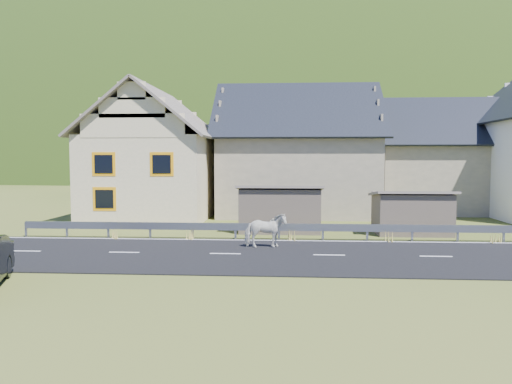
{
  "coord_description": "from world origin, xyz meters",
  "views": [
    {
      "loc": [
        -1.53,
        -18.97,
        3.78
      ],
      "look_at": [
        -3.03,
        3.39,
        2.21
      ],
      "focal_mm": 35.0,
      "sensor_mm": 36.0,
      "label": 1
    }
  ],
  "objects": [
    {
      "name": "horse",
      "position": [
        -2.52,
        1.44,
        0.76
      ],
      "size": [
        0.96,
        1.78,
        1.44
      ],
      "primitive_type": "imported",
      "rotation": [
        0.0,
        0.0,
        1.68
      ],
      "color": "silver",
      "rests_on": "road"
    },
    {
      "name": "mountain",
      "position": [
        5.0,
        180.0,
        -20.0
      ],
      "size": [
        440.0,
        280.0,
        260.0
      ],
      "primitive_type": "ellipsoid",
      "color": "#1A340E",
      "rests_on": "ground"
    },
    {
      "name": "ground",
      "position": [
        0.0,
        0.0,
        0.0
      ],
      "size": [
        160.0,
        160.0,
        0.0
      ],
      "primitive_type": "plane",
      "color": "#384916",
      "rests_on": "ground"
    },
    {
      "name": "shed_left",
      "position": [
        -2.0,
        6.5,
        1.1
      ],
      "size": [
        4.3,
        3.3,
        2.4
      ],
      "primitive_type": "cube",
      "color": "#6B5C4E",
      "rests_on": "ground"
    },
    {
      "name": "house_stone_a",
      "position": [
        -1.0,
        15.0,
        4.63
      ],
      "size": [
        10.8,
        9.8,
        8.9
      ],
      "color": "tan",
      "rests_on": "ground"
    },
    {
      "name": "road",
      "position": [
        0.0,
        0.0,
        0.02
      ],
      "size": [
        60.0,
        7.0,
        0.04
      ],
      "primitive_type": "cube",
      "color": "black",
      "rests_on": "ground"
    },
    {
      "name": "lane_markings",
      "position": [
        0.0,
        0.0,
        0.04
      ],
      "size": [
        60.0,
        6.6,
        0.01
      ],
      "primitive_type": "cube",
      "color": "silver",
      "rests_on": "road"
    },
    {
      "name": "shed_right",
      "position": [
        4.5,
        6.0,
        1.0
      ],
      "size": [
        3.8,
        2.9,
        2.2
      ],
      "primitive_type": "cube",
      "color": "#6B5C4E",
      "rests_on": "ground"
    },
    {
      "name": "guardrail",
      "position": [
        -0.0,
        3.68,
        0.56
      ],
      "size": [
        28.1,
        0.09,
        0.75
      ],
      "color": "#93969B",
      "rests_on": "ground"
    },
    {
      "name": "conifer_patch",
      "position": [
        -55.0,
        110.0,
        6.0
      ],
      "size": [
        76.0,
        50.0,
        28.0
      ],
      "primitive_type": "ellipsoid",
      "color": "black",
      "rests_on": "ground"
    },
    {
      "name": "house_stone_b",
      "position": [
        9.0,
        17.0,
        4.24
      ],
      "size": [
        9.8,
        8.8,
        8.1
      ],
      "color": "tan",
      "rests_on": "ground"
    },
    {
      "name": "house_cream",
      "position": [
        -10.0,
        12.0,
        4.36
      ],
      "size": [
        7.8,
        9.8,
        8.3
      ],
      "color": "beige",
      "rests_on": "ground"
    }
  ]
}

